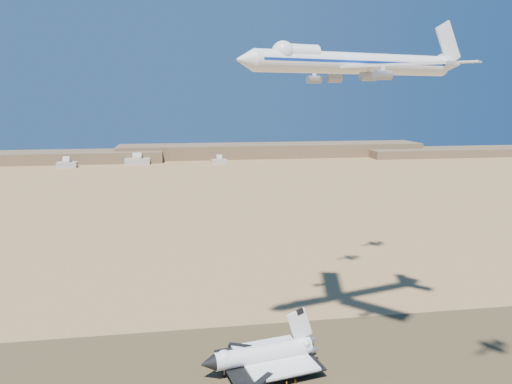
{
  "coord_description": "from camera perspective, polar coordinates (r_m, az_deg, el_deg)",
  "views": [
    {
      "loc": [
        -13.15,
        -141.51,
        80.96
      ],
      "look_at": [
        11.03,
        8.0,
        52.3
      ],
      "focal_mm": 35.0,
      "sensor_mm": 36.0,
      "label": 1
    }
  ],
  "objects": [
    {
      "name": "crew_c",
      "position": [
        153.49,
        4.49,
        -20.73
      ],
      "size": [
        1.13,
        1.16,
        1.83
      ],
      "primitive_type": "imported",
      "rotation": [
        0.0,
        0.0,
        2.32
      ],
      "color": "#B85C0A",
      "rests_on": "runway"
    },
    {
      "name": "chase_jet_e",
      "position": [
        224.38,
        14.67,
        14.01
      ],
      "size": [
        16.26,
        9.45,
        4.14
      ],
      "rotation": [
        0.0,
        0.0,
        0.28
      ],
      "color": "white"
    },
    {
      "name": "ground",
      "position": [
        163.56,
        -3.56,
        -18.98
      ],
      "size": [
        1200.0,
        1200.0,
        0.0
      ],
      "primitive_type": "plane",
      "color": "#A57F49",
      "rests_on": "ground"
    },
    {
      "name": "runway",
      "position": [
        163.55,
        -3.56,
        -18.97
      ],
      "size": [
        600.0,
        50.0,
        0.06
      ],
      "primitive_type": "cube",
      "color": "#4E4127",
      "rests_on": "ground"
    },
    {
      "name": "hangars",
      "position": [
        626.67,
        -13.8,
        3.43
      ],
      "size": [
        200.5,
        29.5,
        30.0
      ],
      "color": "beige",
      "rests_on": "ground"
    },
    {
      "name": "carrier_747",
      "position": [
        147.35,
        10.65,
        14.28
      ],
      "size": [
        75.61,
        56.71,
        18.85
      ],
      "rotation": [
        0.0,
        0.0,
        0.26
      ],
      "color": "white"
    },
    {
      "name": "crew_a",
      "position": [
        152.14,
        3.51,
        -21.02
      ],
      "size": [
        0.65,
        0.78,
        1.85
      ],
      "primitive_type": "imported",
      "rotation": [
        0.0,
        0.0,
        1.92
      ],
      "color": "#B85C0A",
      "rests_on": "runway"
    },
    {
      "name": "chase_jet_d",
      "position": [
        198.24,
        11.18,
        13.56
      ],
      "size": [
        14.06,
        7.91,
        3.53
      ],
      "rotation": [
        0.0,
        0.0,
        0.18
      ],
      "color": "white"
    },
    {
      "name": "shuttle",
      "position": [
        157.46,
        0.74,
        -18.18
      ],
      "size": [
        36.89,
        27.31,
        18.18
      ],
      "rotation": [
        0.0,
        0.0,
        0.2
      ],
      "color": "white",
      "rests_on": "runway"
    },
    {
      "name": "ridgeline",
      "position": [
        677.38,
        -2.49,
        4.49
      ],
      "size": [
        960.0,
        90.0,
        18.0
      ],
      "color": "brown",
      "rests_on": "ground"
    }
  ]
}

